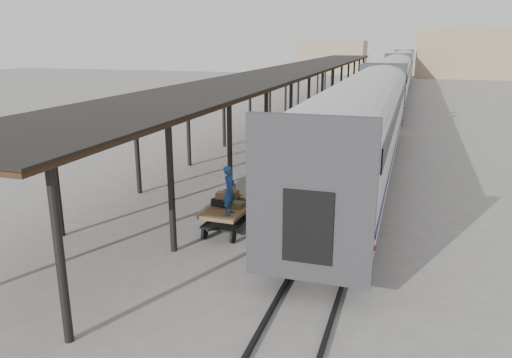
{
  "coord_description": "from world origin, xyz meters",
  "views": [
    {
      "loc": [
        5.32,
        -14.76,
        6.28
      ],
      "look_at": [
        0.42,
        0.78,
        1.7
      ],
      "focal_mm": 35.0,
      "sensor_mm": 36.0,
      "label": 1
    }
  ],
  "objects_px": {
    "luggage_tug": "(281,125)",
    "pedestrian": "(265,145)",
    "porter": "(230,190)",
    "baggage_cart": "(230,213)"
  },
  "relations": [
    {
      "from": "porter",
      "to": "pedestrian",
      "type": "distance_m",
      "value": 11.35
    },
    {
      "from": "luggage_tug",
      "to": "porter",
      "type": "xyz_separation_m",
      "value": [
        3.24,
        -18.83,
        1.09
      ]
    },
    {
      "from": "baggage_cart",
      "to": "pedestrian",
      "type": "relative_size",
      "value": 1.58
    },
    {
      "from": "pedestrian",
      "to": "baggage_cart",
      "type": "bearing_deg",
      "value": 122.02
    },
    {
      "from": "luggage_tug",
      "to": "porter",
      "type": "distance_m",
      "value": 19.14
    },
    {
      "from": "luggage_tug",
      "to": "pedestrian",
      "type": "height_order",
      "value": "pedestrian"
    },
    {
      "from": "baggage_cart",
      "to": "pedestrian",
      "type": "bearing_deg",
      "value": 102.61
    },
    {
      "from": "porter",
      "to": "pedestrian",
      "type": "xyz_separation_m",
      "value": [
        -2.13,
        11.11,
        -0.87
      ]
    },
    {
      "from": "baggage_cart",
      "to": "luggage_tug",
      "type": "relative_size",
      "value": 1.58
    },
    {
      "from": "luggage_tug",
      "to": "pedestrian",
      "type": "relative_size",
      "value": 1.0
    }
  ]
}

